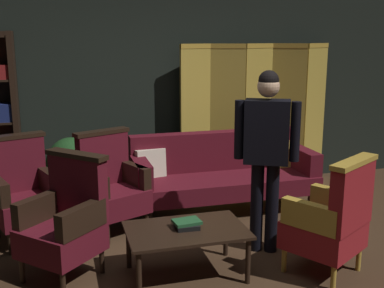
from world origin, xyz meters
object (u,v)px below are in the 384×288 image
(folding_screen, at_px, (257,113))
(coffee_table, at_px, (186,234))
(velvet_couch, at_px, (222,171))
(book_black_cloth, at_px, (187,225))
(armchair_wing_left, at_px, (66,220))
(standing_figure, at_px, (266,145))
(book_green_cloth, at_px, (187,222))
(armchair_wing_right, at_px, (23,192))
(potted_plant, at_px, (71,168))
(armchair_wing_far, at_px, (111,185))
(armchair_gilt_accent, at_px, (331,220))

(folding_screen, xyz_separation_m, coffee_table, (-1.59, -2.23, -0.61))
(velvet_couch, height_order, book_black_cloth, velvet_couch)
(armchair_wing_left, height_order, standing_figure, standing_figure)
(armchair_wing_left, distance_m, book_green_cloth, 1.01)
(folding_screen, xyz_separation_m, book_black_cloth, (-1.57, -2.21, -0.55))
(book_green_cloth, bearing_deg, folding_screen, 54.50)
(book_black_cloth, bearing_deg, folding_screen, 54.50)
(armchair_wing_right, xyz_separation_m, standing_figure, (2.19, -0.90, 0.54))
(standing_figure, relative_size, potted_plant, 1.98)
(folding_screen, bearing_deg, velvet_couch, -134.98)
(folding_screen, xyz_separation_m, armchair_wing_far, (-2.07, -1.06, -0.50))
(folding_screen, distance_m, armchair_gilt_accent, 2.62)
(armchair_wing_far, bearing_deg, armchair_wing_right, 179.56)
(standing_figure, xyz_separation_m, potted_plant, (-1.70, 1.63, -0.53))
(velvet_couch, height_order, armchair_wing_far, armchair_wing_far)
(armchair_wing_far, distance_m, book_black_cloth, 1.25)
(velvet_couch, relative_size, armchair_gilt_accent, 2.04)
(standing_figure, bearing_deg, velvet_couch, 89.93)
(coffee_table, relative_size, potted_plant, 1.16)
(book_black_cloth, bearing_deg, armchair_gilt_accent, -15.82)
(potted_plant, bearing_deg, velvet_couch, -14.11)
(coffee_table, xyz_separation_m, armchair_wing_right, (-1.36, 1.18, 0.12))
(folding_screen, bearing_deg, armchair_wing_far, -152.88)
(coffee_table, distance_m, book_green_cloth, 0.10)
(velvet_couch, relative_size, book_black_cloth, 10.75)
(book_green_cloth, bearing_deg, book_black_cloth, 0.00)
(coffee_table, xyz_separation_m, armchair_wing_left, (-0.97, 0.29, 0.12))
(armchair_wing_left, height_order, book_black_cloth, armchair_wing_left)
(potted_plant, bearing_deg, book_green_cloth, -64.81)
(standing_figure, height_order, book_black_cloth, standing_figure)
(folding_screen, distance_m, book_black_cloth, 2.76)
(folding_screen, height_order, armchair_wing_far, folding_screen)
(armchair_wing_left, bearing_deg, armchair_gilt_accent, -15.33)
(book_black_cloth, distance_m, book_green_cloth, 0.03)
(armchair_gilt_accent, height_order, book_black_cloth, armchair_gilt_accent)
(armchair_wing_far, bearing_deg, armchair_wing_left, -118.30)
(armchair_wing_left, xyz_separation_m, book_green_cloth, (0.98, -0.26, -0.02))
(velvet_couch, distance_m, armchair_wing_left, 2.16)
(coffee_table, bearing_deg, armchair_gilt_accent, -14.33)
(velvet_couch, relative_size, armchair_wing_left, 2.04)
(armchair_wing_left, distance_m, armchair_wing_right, 0.98)
(armchair_wing_right, relative_size, book_green_cloth, 4.64)
(velvet_couch, bearing_deg, folding_screen, 45.02)
(armchair_wing_left, bearing_deg, armchair_wing_right, 113.79)
(armchair_wing_far, bearing_deg, armchair_gilt_accent, -41.46)
(folding_screen, height_order, book_green_cloth, folding_screen)
(velvet_couch, distance_m, armchair_wing_right, 2.21)
(velvet_couch, xyz_separation_m, armchair_wing_left, (-1.80, -1.19, 0.04))
(armchair_gilt_accent, bearing_deg, armchair_wing_right, 149.75)
(armchair_wing_right, distance_m, book_green_cloth, 1.79)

